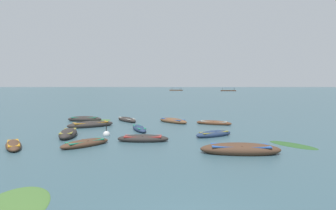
% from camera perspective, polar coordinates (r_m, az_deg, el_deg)
% --- Properties ---
extents(ground_plane, '(6000.00, 6000.00, 0.00)m').
position_cam_1_polar(ground_plane, '(1505.61, 2.08, 3.89)').
color(ground_plane, '#385660').
extents(mountain_1, '(668.68, 668.68, 191.15)m').
position_cam_1_polar(mountain_1, '(2367.87, -28.35, 5.77)').
color(mountain_1, slate).
rests_on(mountain_1, ground).
extents(mountain_2, '(797.75, 797.75, 229.92)m').
position_cam_1_polar(mountain_2, '(2026.70, -17.41, 7.00)').
color(mountain_2, '#4C5B56').
rests_on(mountain_2, ground).
extents(rowboat_0, '(2.80, 2.97, 0.51)m').
position_cam_1_polar(rowboat_0, '(16.99, -17.14, -7.78)').
color(rowboat_0, '#4C3323').
rests_on(rowboat_0, ground).
extents(rowboat_1, '(4.09, 3.27, 0.65)m').
position_cam_1_polar(rowboat_1, '(24.68, -16.08, -4.00)').
color(rowboat_1, '#2D2826').
rests_on(rowboat_1, ground).
extents(rowboat_2, '(3.06, 2.35, 0.52)m').
position_cam_1_polar(rowboat_2, '(19.58, 9.68, -6.09)').
color(rowboat_2, navy).
rests_on(rowboat_2, ground).
extents(rowboat_3, '(3.42, 1.91, 0.48)m').
position_cam_1_polar(rowboat_3, '(25.52, 9.68, -3.76)').
color(rowboat_3, brown).
rests_on(rowboat_3, ground).
extents(rowboat_4, '(1.95, 3.41, 0.48)m').
position_cam_1_polar(rowboat_4, '(21.99, -6.14, -4.98)').
color(rowboat_4, navy).
rests_on(rowboat_4, ground).
extents(rowboat_5, '(3.36, 1.13, 0.56)m').
position_cam_1_polar(rowboat_5, '(17.67, -5.33, -7.11)').
color(rowboat_5, '#2D2826').
rests_on(rowboat_5, ground).
extents(rowboat_6, '(4.28, 1.43, 0.72)m').
position_cam_1_polar(rowboat_6, '(14.97, 15.08, -9.08)').
color(rowboat_6, '#4C3323').
rests_on(rowboat_6, ground).
extents(rowboat_7, '(1.88, 3.52, 0.67)m').
position_cam_1_polar(rowboat_7, '(20.50, -20.42, -5.70)').
color(rowboat_7, '#2D2826').
rests_on(rowboat_7, ground).
extents(rowboat_8, '(3.47, 1.13, 0.65)m').
position_cam_1_polar(rowboat_8, '(28.88, -17.27, -2.88)').
color(rowboat_8, '#2D2826').
rests_on(rowboat_8, ground).
extents(rowboat_9, '(2.91, 3.48, 0.51)m').
position_cam_1_polar(rowboat_9, '(27.84, -8.74, -3.08)').
color(rowboat_9, '#2D2826').
rests_on(rowboat_9, ground).
extents(rowboat_10, '(2.37, 3.00, 0.47)m').
position_cam_1_polar(rowboat_10, '(18.19, -29.97, -7.40)').
color(rowboat_10, '#4C3323').
rests_on(rowboat_10, ground).
extents(rowboat_11, '(3.36, 3.33, 0.56)m').
position_cam_1_polar(rowboat_11, '(26.46, 1.07, -3.37)').
color(rowboat_11, brown).
rests_on(rowboat_11, ground).
extents(ferry_0, '(10.71, 7.22, 2.54)m').
position_cam_1_polar(ferry_0, '(212.57, 1.74, 3.18)').
color(ferry_0, brown).
rests_on(ferry_0, ground).
extents(ferry_1, '(11.32, 5.63, 2.54)m').
position_cam_1_polar(ferry_1, '(198.50, 12.66, 3.03)').
color(ferry_1, '#4C3323').
rests_on(ferry_1, ground).
extents(mooring_buoy, '(0.50, 0.50, 1.05)m').
position_cam_1_polar(mooring_buoy, '(20.03, -12.93, -6.07)').
color(mooring_buoy, silver).
rests_on(mooring_buoy, ground).
extents(weed_patch_0, '(2.87, 3.78, 0.14)m').
position_cam_1_polar(weed_patch_0, '(9.67, -30.26, -18.28)').
color(weed_patch_0, '#477033').
rests_on(weed_patch_0, ground).
extents(weed_patch_1, '(2.58, 2.84, 0.14)m').
position_cam_1_polar(weed_patch_1, '(28.66, -14.09, -3.28)').
color(weed_patch_1, '#477033').
rests_on(weed_patch_1, ground).
extents(weed_patch_2, '(1.40, 1.74, 0.14)m').
position_cam_1_polar(weed_patch_2, '(26.74, 11.23, -3.75)').
color(weed_patch_2, '#477033').
rests_on(weed_patch_2, ground).
extents(weed_patch_3, '(2.81, 3.13, 0.14)m').
position_cam_1_polar(weed_patch_3, '(18.15, 24.93, -7.74)').
color(weed_patch_3, '#2D5628').
rests_on(weed_patch_3, ground).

